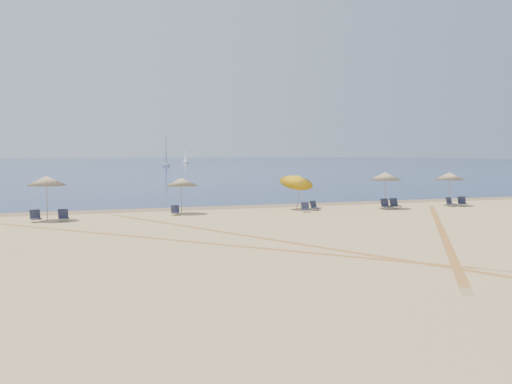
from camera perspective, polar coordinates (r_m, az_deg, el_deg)
ground at (r=22.02m, az=18.74°, el=-6.58°), size 160.00×160.00×0.00m
ocean at (r=242.15m, az=-17.33°, el=2.67°), size 500.00×500.00×0.00m
wet_sand at (r=43.18m, az=-1.87°, el=-1.39°), size 500.00×500.00×0.00m
umbrella_1 at (r=36.16m, az=-19.09°, el=1.02°), size 2.23×2.23×2.62m
umbrella_2 at (r=38.45m, az=-7.03°, el=0.93°), size 2.10×2.14×2.37m
umbrella_3 at (r=41.15m, az=3.86°, el=1.21°), size 2.29×2.33×2.77m
umbrella_4 at (r=42.60m, az=12.06°, el=1.47°), size 2.22×2.22×2.58m
umbrella_5 at (r=46.31m, az=17.75°, el=1.44°), size 2.20×2.20×2.49m
chair_2 at (r=35.91m, az=-20.02°, el=-2.19°), size 0.68×0.75×0.68m
chair_3 at (r=35.88m, az=-17.65°, el=-2.15°), size 0.59×0.68×0.67m
chair_4 at (r=37.66m, az=-7.60°, el=-1.77°), size 0.57×0.64×0.61m
chair_5 at (r=39.52m, az=4.68°, el=-1.48°), size 0.61×0.69×0.63m
chair_6 at (r=40.60m, az=5.55°, el=-1.34°), size 0.73×0.78×0.64m
chair_7 at (r=42.10m, az=12.12°, el=-1.17°), size 0.66×0.76×0.73m
chair_8 at (r=42.83m, az=12.93°, el=-1.11°), size 0.59×0.69×0.71m
chair_9 at (r=45.55m, az=17.81°, el=-0.94°), size 0.67×0.74×0.66m
chair_10 at (r=46.20m, az=18.83°, el=-0.89°), size 0.78×0.83×0.68m
sailboat_2 at (r=217.76m, az=-6.68°, el=3.25°), size 1.55×4.64×6.79m
sailboat_3 at (r=169.18m, az=-8.46°, el=3.31°), size 3.33×6.12×8.86m
tire_tracks at (r=28.36m, az=3.68°, el=-4.10°), size 53.62×41.68×0.00m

